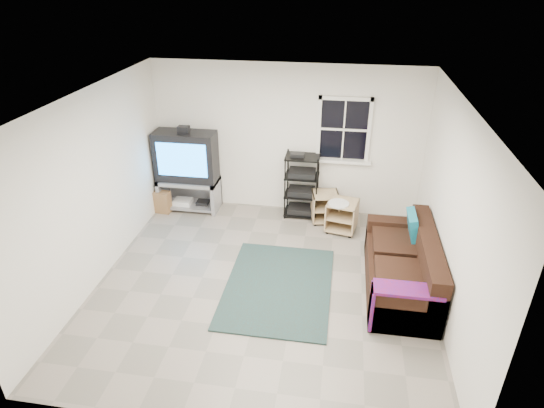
% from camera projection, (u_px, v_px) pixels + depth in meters
% --- Properties ---
extents(room, '(4.60, 4.62, 4.60)m').
position_uv_depth(room, '(343.00, 134.00, 7.52)').
color(room, gray).
rests_on(room, ground).
extents(tv_unit, '(1.06, 0.53, 1.56)m').
position_uv_depth(tv_unit, '(187.00, 165.00, 7.96)').
color(tv_unit, '#919199').
rests_on(tv_unit, ground).
extents(av_rack, '(0.58, 0.42, 1.16)m').
position_uv_depth(av_rack, '(302.00, 189.00, 7.89)').
color(av_rack, black).
rests_on(av_rack, ground).
extents(side_table_left, '(0.52, 0.52, 0.52)m').
position_uv_depth(side_table_left, '(325.00, 205.00, 7.85)').
color(side_table_left, tan).
rests_on(side_table_left, ground).
extents(side_table_right, '(0.56, 0.56, 0.55)m').
position_uv_depth(side_table_right, '(342.00, 213.00, 7.53)').
color(side_table_right, tan).
rests_on(side_table_right, ground).
extents(sofa, '(0.87, 1.95, 0.89)m').
position_uv_depth(sofa, '(403.00, 269.00, 6.14)').
color(sofa, black).
rests_on(sofa, ground).
extents(shag_rug, '(1.45, 1.99, 0.02)m').
position_uv_depth(shag_rug, '(278.00, 286.00, 6.29)').
color(shag_rug, black).
rests_on(shag_rug, ground).
extents(paper_bag, '(0.29, 0.21, 0.40)m').
position_uv_depth(paper_bag, '(162.00, 202.00, 8.13)').
color(paper_bag, brown).
rests_on(paper_bag, ground).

